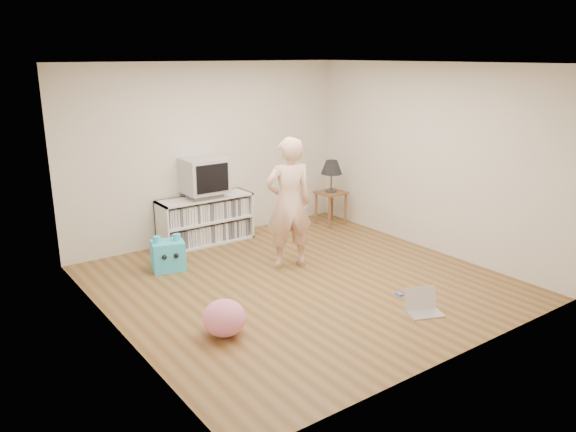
% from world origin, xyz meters
% --- Properties ---
extents(ground, '(4.50, 4.50, 0.00)m').
position_xyz_m(ground, '(0.00, 0.00, 0.00)').
color(ground, brown).
rests_on(ground, ground).
extents(walls, '(4.52, 4.52, 2.60)m').
position_xyz_m(walls, '(0.00, 0.00, 1.30)').
color(walls, silver).
rests_on(walls, ground).
extents(ceiling, '(4.50, 4.50, 0.01)m').
position_xyz_m(ceiling, '(0.00, 0.00, 2.60)').
color(ceiling, white).
rests_on(ceiling, walls).
extents(media_unit, '(1.40, 0.45, 0.70)m').
position_xyz_m(media_unit, '(-0.22, 2.04, 0.35)').
color(media_unit, white).
rests_on(media_unit, ground).
extents(dvd_deck, '(0.45, 0.35, 0.07)m').
position_xyz_m(dvd_deck, '(-0.22, 2.02, 0.73)').
color(dvd_deck, gray).
rests_on(dvd_deck, media_unit).
extents(crt_tv, '(0.60, 0.53, 0.50)m').
position_xyz_m(crt_tv, '(-0.22, 2.02, 1.02)').
color(crt_tv, '#AFAFB4').
rests_on(crt_tv, dvd_deck).
extents(side_table, '(0.42, 0.42, 0.55)m').
position_xyz_m(side_table, '(1.86, 1.65, 0.42)').
color(side_table, brown).
rests_on(side_table, ground).
extents(table_lamp, '(0.34, 0.34, 0.52)m').
position_xyz_m(table_lamp, '(1.86, 1.65, 0.94)').
color(table_lamp, '#333333').
rests_on(table_lamp, side_table).
extents(person, '(0.72, 0.57, 1.71)m').
position_xyz_m(person, '(0.21, 0.54, 0.86)').
color(person, beige).
rests_on(person, ground).
extents(laptop, '(0.45, 0.41, 0.25)m').
position_xyz_m(laptop, '(0.58, -1.43, 0.07)').
color(laptop, silver).
rests_on(laptop, ground).
extents(playing_cards, '(0.08, 0.10, 0.02)m').
position_xyz_m(playing_cards, '(0.70, -0.98, 0.01)').
color(playing_cards, '#486BC0').
rests_on(playing_cards, ground).
extents(plush_blue, '(0.47, 0.41, 0.47)m').
position_xyz_m(plush_blue, '(-1.14, 1.34, 0.20)').
color(plush_blue, '#33C6F7').
rests_on(plush_blue, ground).
extents(plush_pink, '(0.52, 0.52, 0.37)m').
position_xyz_m(plush_pink, '(-1.43, -0.63, 0.18)').
color(plush_pink, pink).
rests_on(plush_pink, ground).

